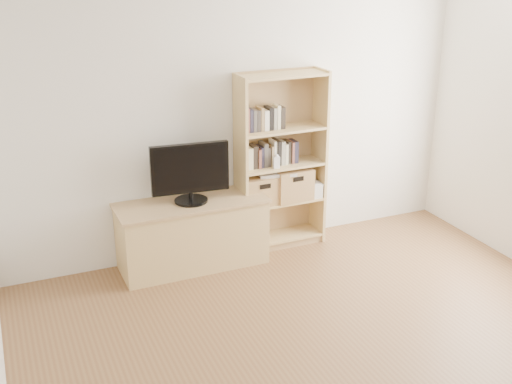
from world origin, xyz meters
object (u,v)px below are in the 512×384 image
basket_right (291,183)px  laptop (276,172)px  bookshelf (281,162)px  baby_monitor (276,162)px  television (190,173)px  tv_stand (192,235)px  basket_left (259,189)px

basket_right → laptop: size_ratio=1.04×
bookshelf → laptop: bookshelf is taller
baby_monitor → basket_right: bearing=29.6°
television → basket_right: (1.03, 0.09, -0.28)m
basket_right → laptop: same height
television → basket_right: bearing=10.4°
bookshelf → baby_monitor: 0.14m
bookshelf → baby_monitor: bearing=-135.0°
tv_stand → basket_left: bearing=6.5°
bookshelf → baby_monitor: bookshelf is taller
baby_monitor → laptop: size_ratio=0.32×
basket_left → laptop: (0.17, -0.01, 0.15)m
tv_stand → basket_right: size_ratio=3.60×
bookshelf → basket_left: size_ratio=5.14×
tv_stand → basket_right: (1.03, 0.09, 0.32)m
laptop → bookshelf: bearing=28.3°
basket_left → basket_right: bearing=0.3°
tv_stand → laptop: bearing=4.6°
baby_monitor → television: bearing=-175.6°
television → tv_stand: bearing=0.0°
television → bookshelf: bearing=11.1°
television → basket_left: bearing=12.4°
tv_stand → baby_monitor: size_ratio=11.90×
laptop → tv_stand: bearing=-162.6°
bookshelf → laptop: bearing=-164.7°
baby_monitor → basket_left: 0.32m
bookshelf → basket_left: bearing=-178.8°
bookshelf → laptop: (-0.06, -0.02, -0.09)m
basket_left → bookshelf: bearing=1.5°
basket_left → basket_right: (0.33, 0.00, 0.01)m
tv_stand → basket_left: size_ratio=3.97×
baby_monitor → basket_left: (-0.13, 0.09, -0.28)m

